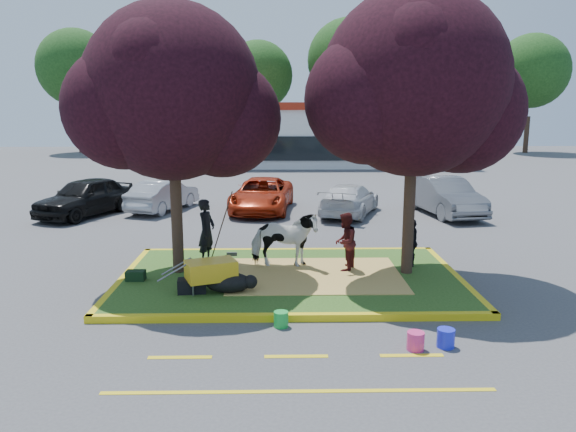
{
  "coord_description": "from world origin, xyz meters",
  "views": [
    {
      "loc": [
        -0.31,
        -13.2,
        4.27
      ],
      "look_at": [
        -0.05,
        0.5,
        1.54
      ],
      "focal_mm": 35.0,
      "sensor_mm": 36.0,
      "label": 1
    }
  ],
  "objects_px": {
    "cow": "(284,240)",
    "handler": "(207,231)",
    "bucket_blue": "(446,338)",
    "calf": "(228,282)",
    "bucket_pink": "(416,341)",
    "car_black": "(85,197)",
    "wheelbarrow": "(212,271)",
    "car_silver": "(163,195)",
    "bucket_green": "(281,319)"
  },
  "relations": [
    {
      "from": "wheelbarrow",
      "to": "car_silver",
      "type": "distance_m",
      "value": 11.17
    },
    {
      "from": "cow",
      "to": "bucket_blue",
      "type": "distance_m",
      "value": 5.43
    },
    {
      "from": "cow",
      "to": "car_silver",
      "type": "bearing_deg",
      "value": 31.72
    },
    {
      "from": "calf",
      "to": "wheelbarrow",
      "type": "bearing_deg",
      "value": 155.72
    },
    {
      "from": "handler",
      "to": "bucket_blue",
      "type": "distance_m",
      "value": 7.07
    },
    {
      "from": "cow",
      "to": "car_black",
      "type": "xyz_separation_m",
      "value": [
        -7.62,
        7.7,
        -0.13
      ]
    },
    {
      "from": "bucket_pink",
      "to": "cow",
      "type": "bearing_deg",
      "value": 115.81
    },
    {
      "from": "car_silver",
      "to": "car_black",
      "type": "bearing_deg",
      "value": 40.6
    },
    {
      "from": "bucket_green",
      "to": "car_silver",
      "type": "distance_m",
      "value": 13.23
    },
    {
      "from": "cow",
      "to": "wheelbarrow",
      "type": "bearing_deg",
      "value": 142.89
    },
    {
      "from": "calf",
      "to": "car_black",
      "type": "relative_size",
      "value": 0.24
    },
    {
      "from": "bucket_pink",
      "to": "handler",
      "type": "bearing_deg",
      "value": 129.72
    },
    {
      "from": "bucket_green",
      "to": "car_silver",
      "type": "bearing_deg",
      "value": 110.97
    },
    {
      "from": "wheelbarrow",
      "to": "bucket_pink",
      "type": "relative_size",
      "value": 5.78
    },
    {
      "from": "calf",
      "to": "handler",
      "type": "xyz_separation_m",
      "value": [
        -0.76,
        2.42,
        0.62
      ]
    },
    {
      "from": "cow",
      "to": "bucket_blue",
      "type": "relative_size",
      "value": 5.07
    },
    {
      "from": "cow",
      "to": "handler",
      "type": "xyz_separation_m",
      "value": [
        -2.03,
        0.48,
        0.12
      ]
    },
    {
      "from": "calf",
      "to": "handler",
      "type": "bearing_deg",
      "value": 82.56
    },
    {
      "from": "calf",
      "to": "handler",
      "type": "relative_size",
      "value": 0.61
    },
    {
      "from": "cow",
      "to": "handler",
      "type": "relative_size",
      "value": 1.01
    },
    {
      "from": "bucket_pink",
      "to": "car_silver",
      "type": "relative_size",
      "value": 0.09
    },
    {
      "from": "bucket_green",
      "to": "car_black",
      "type": "distance_m",
      "value": 13.58
    },
    {
      "from": "bucket_green",
      "to": "bucket_blue",
      "type": "relative_size",
      "value": 0.91
    },
    {
      "from": "handler",
      "to": "cow",
      "type": "bearing_deg",
      "value": -84.93
    },
    {
      "from": "handler",
      "to": "bucket_green",
      "type": "bearing_deg",
      "value": -136.21
    },
    {
      "from": "cow",
      "to": "bucket_green",
      "type": "height_order",
      "value": "cow"
    },
    {
      "from": "calf",
      "to": "wheelbarrow",
      "type": "distance_m",
      "value": 0.46
    },
    {
      "from": "bucket_pink",
      "to": "car_black",
      "type": "xyz_separation_m",
      "value": [
        -9.89,
        12.39,
        0.58
      ]
    },
    {
      "from": "calf",
      "to": "bucket_blue",
      "type": "height_order",
      "value": "calf"
    },
    {
      "from": "car_black",
      "to": "bucket_green",
      "type": "bearing_deg",
      "value": -32.38
    },
    {
      "from": "bucket_pink",
      "to": "bucket_blue",
      "type": "height_order",
      "value": "bucket_blue"
    },
    {
      "from": "bucket_pink",
      "to": "car_black",
      "type": "height_order",
      "value": "car_black"
    },
    {
      "from": "wheelbarrow",
      "to": "bucket_pink",
      "type": "distance_m",
      "value": 4.79
    },
    {
      "from": "cow",
      "to": "bucket_blue",
      "type": "xyz_separation_m",
      "value": [
        2.84,
        -4.58,
        -0.71
      ]
    },
    {
      "from": "car_silver",
      "to": "bucket_pink",
      "type": "bearing_deg",
      "value": 137.79
    },
    {
      "from": "cow",
      "to": "bucket_pink",
      "type": "height_order",
      "value": "cow"
    },
    {
      "from": "wheelbarrow",
      "to": "bucket_pink",
      "type": "height_order",
      "value": "wheelbarrow"
    },
    {
      "from": "bucket_blue",
      "to": "car_silver",
      "type": "xyz_separation_m",
      "value": [
        -7.67,
        13.33,
        0.46
      ]
    },
    {
      "from": "bucket_green",
      "to": "bucket_blue",
      "type": "distance_m",
      "value": 3.1
    },
    {
      "from": "wheelbarrow",
      "to": "bucket_green",
      "type": "height_order",
      "value": "wheelbarrow"
    },
    {
      "from": "cow",
      "to": "bucket_green",
      "type": "distance_m",
      "value": 3.66
    },
    {
      "from": "car_black",
      "to": "wheelbarrow",
      "type": "bearing_deg",
      "value": -34.19
    },
    {
      "from": "calf",
      "to": "car_black",
      "type": "xyz_separation_m",
      "value": [
        -6.35,
        9.65,
        0.37
      ]
    },
    {
      "from": "bucket_green",
      "to": "wheelbarrow",
      "type": "bearing_deg",
      "value": 132.86
    },
    {
      "from": "bucket_green",
      "to": "bucket_blue",
      "type": "xyz_separation_m",
      "value": [
        2.94,
        -0.99,
        0.02
      ]
    },
    {
      "from": "cow",
      "to": "bucket_pink",
      "type": "relative_size",
      "value": 5.18
    },
    {
      "from": "handler",
      "to": "bucket_blue",
      "type": "bearing_deg",
      "value": -117.65
    },
    {
      "from": "handler",
      "to": "car_silver",
      "type": "xyz_separation_m",
      "value": [
        -2.8,
        8.27,
        -0.37
      ]
    },
    {
      "from": "wheelbarrow",
      "to": "bucket_blue",
      "type": "distance_m",
      "value": 5.2
    },
    {
      "from": "cow",
      "to": "bucket_pink",
      "type": "xyz_separation_m",
      "value": [
        2.27,
        -4.69,
        -0.71
      ]
    }
  ]
}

